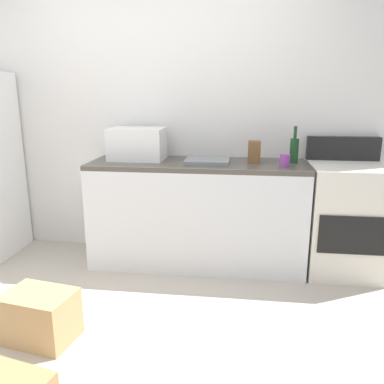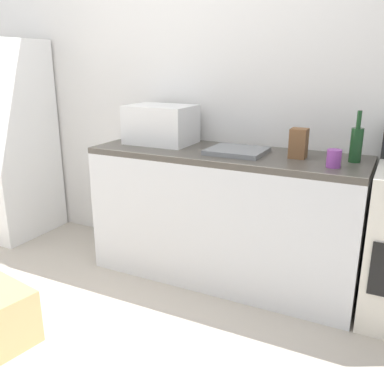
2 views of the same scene
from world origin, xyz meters
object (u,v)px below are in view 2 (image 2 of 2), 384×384
Objects in this scene: refrigerator at (2,140)px; coffee_mug at (334,158)px; wine_bottle at (356,144)px; knife_block at (299,143)px; microwave at (161,124)px.

refrigerator reaches higher than coffee_mug.
wine_bottle is (2.84, 0.11, 0.19)m from refrigerator.
knife_block is at bearing 1.68° from refrigerator.
knife_block reaches higher than coffee_mug.
wine_bottle is 0.22m from coffee_mug.
microwave is 1.00m from knife_block.
knife_block is at bearing -173.41° from wine_bottle.
wine_bottle is 0.33m from knife_block.
microwave is 1.53× the size of wine_bottle.
microwave is at bearing 171.03° from coffee_mug.
knife_block is (0.99, -0.04, -0.05)m from microwave.
wine_bottle is (1.32, -0.01, -0.03)m from microwave.
microwave is at bearing 177.46° from knife_block.
knife_block is (-0.32, -0.04, -0.02)m from wine_bottle.
wine_bottle is at bearing 6.59° from knife_block.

